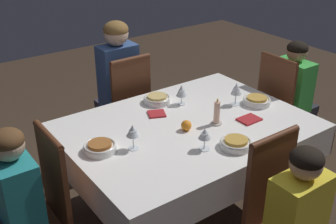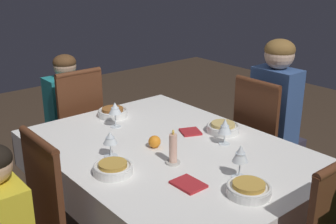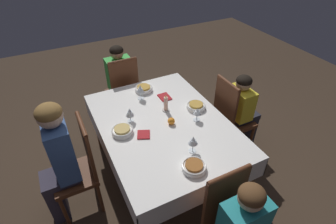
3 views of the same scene
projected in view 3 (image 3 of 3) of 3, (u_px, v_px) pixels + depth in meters
name	position (u px, v px, depth m)	size (l,w,h in m)	color
ground_plane	(164.00, 173.00, 2.88)	(8.00, 8.00, 0.00)	#3D2D21
dining_table	(163.00, 128.00, 2.49)	(1.56, 1.14, 0.72)	white
chair_south	(80.00, 166.00, 2.29)	(0.37, 0.37, 0.98)	#562D19
chair_north	(230.00, 116.00, 2.85)	(0.37, 0.37, 0.98)	#562D19
chair_west	(124.00, 90.00, 3.27)	(0.37, 0.37, 0.98)	#562D19
person_adult_denim	(58.00, 159.00, 2.14)	(0.30, 0.34, 1.21)	#383342
person_child_yellow	(242.00, 110.00, 2.89)	(0.30, 0.33, 0.99)	#282833
person_child_green	(119.00, 80.00, 3.34)	(0.33, 0.30, 1.06)	#282833
bowl_south	(122.00, 131.00, 2.31)	(0.19, 0.19, 0.06)	white
wine_glass_south	(130.00, 113.00, 2.40)	(0.08, 0.08, 0.15)	white
bowl_north	(196.00, 106.00, 2.60)	(0.19, 0.19, 0.06)	white
wine_glass_north	(197.00, 112.00, 2.41)	(0.07, 0.07, 0.14)	white
bowl_west	(144.00, 89.00, 2.86)	(0.19, 0.19, 0.06)	white
wine_glass_west	(140.00, 89.00, 2.69)	(0.07, 0.07, 0.16)	white
bowl_east	(194.00, 167.00, 1.98)	(0.19, 0.19, 0.06)	white
wine_glass_east	(193.00, 141.00, 2.08)	(0.08, 0.08, 0.16)	white
candle_centerpiece	(166.00, 105.00, 2.55)	(0.07, 0.07, 0.18)	beige
orange_fruit	(171.00, 121.00, 2.41)	(0.07, 0.07, 0.07)	orange
napkin_red_folded	(165.00, 97.00, 2.77)	(0.14, 0.11, 0.01)	#AD2328
napkin_spare_side	(144.00, 135.00, 2.30)	(0.15, 0.14, 0.01)	#AD2328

